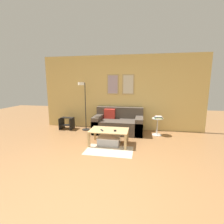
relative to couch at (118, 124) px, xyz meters
name	(u,v)px	position (x,y,z in m)	size (l,w,h in m)	color
ground_plane	(95,182)	(0.02, -2.80, -0.29)	(16.00, 16.00, 0.00)	olive
wall_back	(121,93)	(0.02, 0.46, 0.99)	(5.60, 0.09, 2.55)	#D6B76B
area_rug	(109,150)	(0.00, -1.51, -0.28)	(1.16, 0.70, 0.01)	#C1B299
couch	(118,124)	(0.00, 0.00, 0.00)	(1.60, 0.88, 0.80)	#4C4238
coffee_table	(109,132)	(-0.09, -1.11, 0.05)	(1.01, 0.63, 0.41)	tan
storage_bin	(109,140)	(-0.08, -1.11, -0.18)	(0.58, 0.46, 0.21)	#B2B2B7
floor_lamp	(83,100)	(-1.15, -0.11, 0.79)	(0.28, 0.57, 1.65)	black
side_table	(157,125)	(1.24, -0.07, 0.04)	(0.35, 0.35, 0.55)	silver
book_stack	(159,117)	(1.27, -0.09, 0.29)	(0.25, 0.19, 0.07)	#D8C666
remote_control	(102,130)	(-0.25, -1.22, 0.13)	(0.04, 0.15, 0.02)	#232328
cell_phone	(115,131)	(0.09, -1.18, 0.12)	(0.07, 0.14, 0.01)	black
step_stool	(67,123)	(-1.85, 0.04, -0.06)	(0.43, 0.40, 0.41)	black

